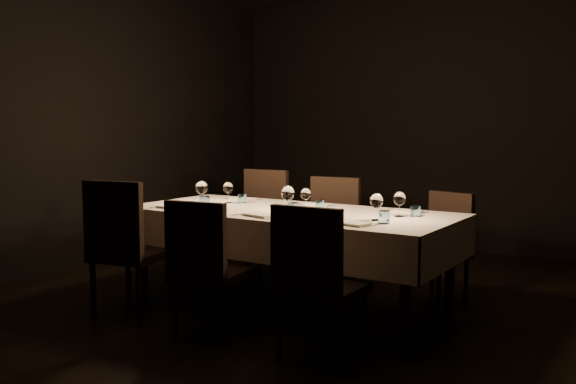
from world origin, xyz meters
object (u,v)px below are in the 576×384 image
Objects in this scene: chair_near_left at (125,243)px; dining_table at (288,220)px; chair_far_left at (259,218)px; chair_near_center at (205,262)px; chair_near_right at (315,276)px; chair_far_center at (329,227)px; chair_far_right at (443,241)px.

dining_table is at bearing -145.96° from chair_near_left.
chair_far_left is at bearing -101.63° from chair_near_left.
chair_far_left is at bearing 137.09° from dining_table.
dining_table is 2.75× the size of chair_near_center.
chair_near_right is 2.23m from chair_far_left.
dining_table is at bearing -90.47° from chair_far_center.
chair_near_center is 1.05× the size of chair_far_right.
chair_near_center is 0.82m from chair_near_right.
dining_table is 0.88m from chair_near_center.
chair_far_left is 1.04× the size of chair_far_center.
chair_far_right reaches higher than dining_table.
chair_near_left is (-0.86, -0.84, -0.13)m from dining_table.
dining_table is 2.49× the size of chair_near_left.
chair_far_center reaches higher than chair_near_center.
chair_far_center is at bearing -153.92° from chair_far_right.
chair_near_right is at bearing 169.89° from chair_near_left.
chair_near_center is at bearing -95.93° from chair_far_center.
chair_near_left is 2.46m from chair_far_right.
dining_table is 1.27m from chair_far_right.
dining_table is at bearing -117.51° from chair_far_right.
chair_near_left is at bearing -9.25° from chair_near_center.
chair_far_center is at bearing 94.04° from dining_table.
chair_near_left reaches higher than chair_far_right.
dining_table is 0.76m from chair_far_center.
chair_far_right is (0.92, 0.86, -0.20)m from dining_table.
dining_table is 1.21m from chair_near_left.
chair_near_right is at bearing -48.80° from dining_table.
chair_near_right reaches higher than chair_far_right.
chair_far_right is (0.97, 0.11, -0.04)m from chair_far_center.
chair_far_center is 0.98m from chair_far_right.
chair_far_left is (-0.82, 0.76, -0.14)m from dining_table.
chair_near_left reaches higher than chair_far_center.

